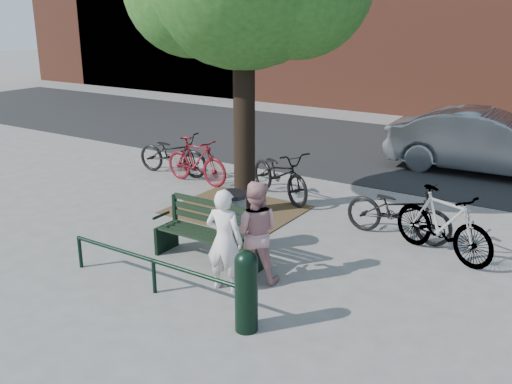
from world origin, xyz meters
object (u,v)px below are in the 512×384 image
Objects in this scene: person_right at (255,232)px; parked_car at (487,142)px; park_bench at (210,232)px; litter_bin at (233,221)px; person_left at (224,241)px; bollard at (246,288)px; bicycle_c at (280,174)px.

person_right is 7.87m from parked_car.
litter_bin is (0.06, 0.52, 0.02)m from park_bench.
bollard is (0.85, -0.72, -0.17)m from person_left.
park_bench is 2.12m from bollard.
bicycle_c is at bearing -79.88° from person_left.
park_bench is 3.31m from bicycle_c.
person_right reaches higher than park_bench.
litter_bin is at bearing -138.42° from bicycle_c.
park_bench is 1.65× the size of bollard.
person_right is 0.75× the size of bicycle_c.
person_left is 0.32× the size of parked_car.
person_right is at bearing -12.05° from park_bench.
bollard is 8.95m from parked_car.
park_bench is at bearing -141.73° from bicycle_c.
person_left is 0.50m from person_right.
person_right is 1.53× the size of litter_bin.
person_right is at bearing -123.02° from person_left.
park_bench is at bearing 159.04° from parked_car.
bicycle_c is (-2.28, 4.62, -0.04)m from bollard.
person_left is at bearing 165.37° from parked_car.
person_right reaches higher than litter_bin.
litter_bin is at bearing 83.78° from park_bench.
person_right is at bearing 118.80° from bollard.
person_left reaches higher than bicycle_c.
bollard is at bearing 129.46° from person_left.
park_bench is 0.88× the size of bicycle_c.
parked_car is at bearing -9.64° from bicycle_c.
litter_bin is at bearing -69.55° from person_left.
person_left is 1.50× the size of litter_bin.
person_left is at bearing 139.51° from bollard.
parked_car is at bearing -126.34° from person_right.
park_bench is 1.04m from person_left.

